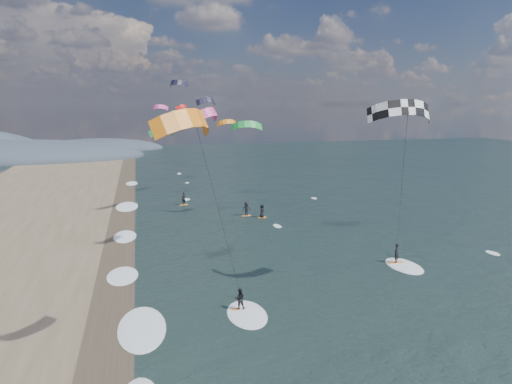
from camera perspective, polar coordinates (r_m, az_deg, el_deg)
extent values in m
plane|color=black|center=(25.65, 9.99, -20.85)|extent=(260.00, 260.00, 0.00)
cube|color=#382D23|center=(32.52, -18.61, -13.93)|extent=(3.00, 240.00, 0.00)
ellipsoid|color=#3D4756|center=(123.96, -29.55, 3.75)|extent=(64.00, 24.00, 10.00)
ellipsoid|color=#3D4756|center=(140.62, -20.47, 5.28)|extent=(40.00, 18.00, 7.00)
cube|color=orange|center=(40.06, 18.13, -8.94)|extent=(1.42, 0.43, 0.06)
imported|color=black|center=(39.76, 18.21, -7.71)|extent=(0.75, 0.74, 1.75)
ellipsoid|color=white|center=(39.62, 19.14, -9.29)|extent=(2.60, 4.20, 0.12)
cylinder|color=black|center=(34.63, 18.84, 0.52)|extent=(0.02, 0.02, 14.18)
cube|color=orange|center=(30.19, -2.17, -15.32)|extent=(1.15, 0.36, 0.05)
imported|color=black|center=(29.85, -2.19, -14.02)|extent=(0.80, 0.68, 1.47)
ellipsoid|color=white|center=(29.57, -1.21, -15.98)|extent=(2.60, 4.20, 0.12)
cylinder|color=black|center=(24.50, -4.68, -3.82)|extent=(0.02, 0.02, 13.68)
cube|color=orange|center=(53.64, -1.27, -3.16)|extent=(1.10, 0.35, 0.05)
imported|color=black|center=(53.42, -1.28, -2.22)|extent=(1.23, 0.82, 1.76)
cube|color=orange|center=(52.85, 0.80, -3.39)|extent=(1.10, 0.35, 0.05)
imported|color=black|center=(52.64, 0.80, -2.51)|extent=(0.91, 0.93, 1.61)
cube|color=orange|center=(60.24, -9.62, -1.68)|extent=(1.10, 0.35, 0.05)
imported|color=black|center=(60.05, -9.65, -0.86)|extent=(0.74, 0.72, 1.72)
ellipsoid|color=white|center=(28.89, -16.53, -17.20)|extent=(2.40, 5.40, 0.11)
ellipsoid|color=white|center=(37.05, -16.34, -10.57)|extent=(2.40, 5.40, 0.11)
ellipsoid|color=white|center=(47.44, -16.20, -5.65)|extent=(2.40, 5.40, 0.11)
ellipsoid|color=white|center=(60.98, -16.09, -1.84)|extent=(2.40, 5.40, 0.11)
ellipsoid|color=white|center=(78.62, -16.01, 1.12)|extent=(2.40, 5.40, 0.11)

